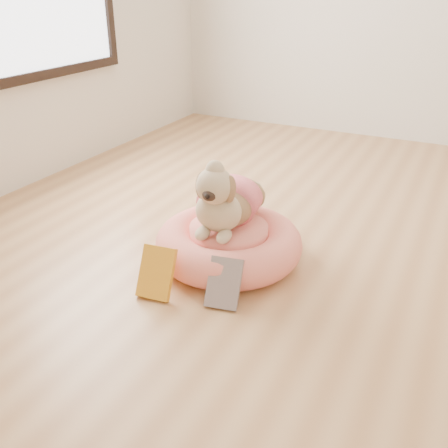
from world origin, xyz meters
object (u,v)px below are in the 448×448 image
at_px(pet_bed, 229,243).
at_px(dog, 226,188).
at_px(book_yellow, 157,273).
at_px(book_white, 224,283).

bearing_deg(pet_bed, dog, 158.09).
xyz_separation_m(pet_bed, book_yellow, (-0.14, -0.40, 0.02)).
distance_m(pet_bed, book_yellow, 0.42).
bearing_deg(dog, book_white, -72.03).
xyz_separation_m(dog, book_yellow, (-0.12, -0.41, -0.26)).
bearing_deg(book_white, book_yellow, -176.27).
height_order(pet_bed, book_white, book_white).
distance_m(pet_bed, dog, 0.28).
bearing_deg(book_yellow, dog, 66.08).
relative_size(book_yellow, book_white, 1.06).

